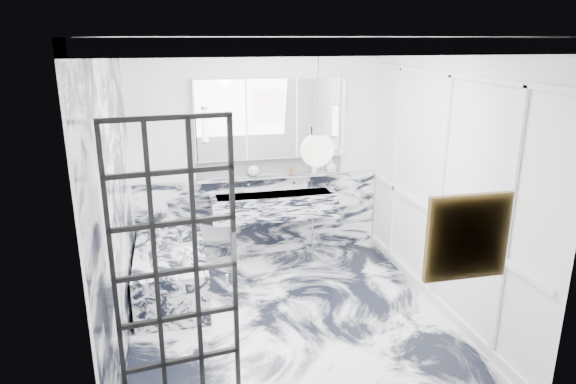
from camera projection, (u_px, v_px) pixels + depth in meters
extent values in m
plane|color=white|center=(290.00, 320.00, 5.28)|extent=(3.60, 3.60, 0.00)
plane|color=white|center=(291.00, 37.00, 4.47)|extent=(3.60, 3.60, 0.00)
plane|color=white|center=(258.00, 151.00, 6.55)|extent=(3.60, 0.00, 3.60)
plane|color=white|center=(357.00, 271.00, 3.20)|extent=(3.60, 0.00, 3.60)
plane|color=white|center=(115.00, 202.00, 4.53)|extent=(0.00, 3.60, 3.60)
plane|color=white|center=(443.00, 180.00, 5.22)|extent=(0.00, 3.60, 3.60)
cube|color=white|center=(260.00, 216.00, 6.78)|extent=(3.18, 0.05, 1.05)
cube|color=white|center=(117.00, 208.00, 4.55)|extent=(0.02, 3.56, 2.68)
cube|color=white|center=(441.00, 190.00, 5.24)|extent=(0.03, 3.40, 2.30)
imported|color=#8C5919|center=(314.00, 164.00, 6.68)|extent=(0.09, 0.09, 0.22)
imported|color=#4C4C51|center=(333.00, 166.00, 6.74)|extent=(0.09, 0.09, 0.16)
imported|color=silver|center=(331.00, 166.00, 6.74)|extent=(0.14, 0.14, 0.16)
sphere|color=white|center=(253.00, 171.00, 6.52)|extent=(0.14, 0.14, 0.14)
cylinder|color=#8C5919|center=(292.00, 170.00, 6.63)|extent=(0.04, 0.04, 0.10)
cylinder|color=silver|center=(186.00, 264.00, 5.16)|extent=(0.08, 0.08, 0.12)
cube|color=#C75114|center=(468.00, 237.00, 3.36)|extent=(0.49, 0.05, 0.49)
sphere|color=white|center=(317.00, 150.00, 3.52)|extent=(0.23, 0.23, 0.23)
cube|color=silver|center=(274.00, 206.00, 6.55)|extent=(1.60, 0.45, 0.30)
cube|color=silver|center=(271.00, 177.00, 6.61)|extent=(1.90, 0.14, 0.04)
cube|color=white|center=(270.00, 165.00, 6.62)|extent=(1.90, 0.03, 0.23)
cube|color=white|center=(271.00, 118.00, 6.39)|extent=(1.90, 0.16, 1.00)
cylinder|color=white|center=(205.00, 125.00, 6.14)|extent=(0.07, 0.07, 0.40)
cylinder|color=white|center=(336.00, 120.00, 6.49)|extent=(0.07, 0.07, 0.40)
cube|color=silver|center=(171.00, 270.00, 5.78)|extent=(0.75, 1.65, 0.55)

